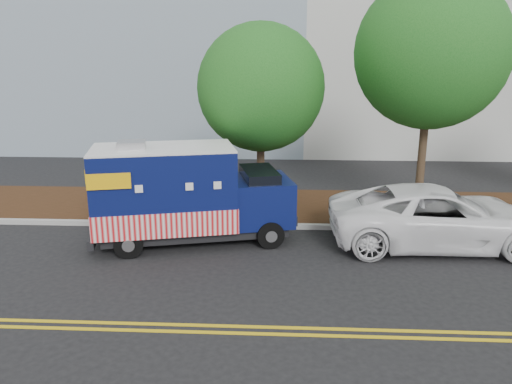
{
  "coord_description": "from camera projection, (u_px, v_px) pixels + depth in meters",
  "views": [
    {
      "loc": [
        0.88,
        -13.2,
        5.17
      ],
      "look_at": [
        0.16,
        0.6,
        1.38
      ],
      "focal_mm": 35.0,
      "sensor_mm": 36.0,
      "label": 1
    }
  ],
  "objects": [
    {
      "name": "centerline_far",
      "position": [
        233.0,
        333.0,
        9.6
      ],
      "size": [
        120.0,
        0.1,
        0.01
      ],
      "primitive_type": "cube",
      "color": "gold",
      "rests_on": "ground"
    },
    {
      "name": "ground",
      "position": [
        249.0,
        244.0,
        14.13
      ],
      "size": [
        120.0,
        120.0,
        0.0
      ],
      "primitive_type": "plane",
      "color": "black",
      "rests_on": "ground"
    },
    {
      "name": "mulch_strip",
      "position": [
        256.0,
        206.0,
        17.48
      ],
      "size": [
        120.0,
        4.0,
        0.15
      ],
      "primitive_type": "cube",
      "color": "black",
      "rests_on": "ground"
    },
    {
      "name": "centerline_near",
      "position": [
        235.0,
        326.0,
        9.84
      ],
      "size": [
        120.0,
        0.1,
        0.01
      ],
      "primitive_type": "cube",
      "color": "gold",
      "rests_on": "ground"
    },
    {
      "name": "curb",
      "position": [
        252.0,
        226.0,
        15.46
      ],
      "size": [
        120.0,
        0.18,
        0.15
      ],
      "primitive_type": "cube",
      "color": "#9E9E99",
      "rests_on": "ground"
    },
    {
      "name": "tree_c",
      "position": [
        431.0,
        53.0,
        15.35
      ],
      "size": [
        4.74,
        4.74,
        7.63
      ],
      "color": "#38281C",
      "rests_on": "ground"
    },
    {
      "name": "tree_b",
      "position": [
        261.0,
        88.0,
        16.06
      ],
      "size": [
        4.12,
        4.12,
        6.23
      ],
      "color": "#38281C",
      "rests_on": "ground"
    },
    {
      "name": "white_car",
      "position": [
        438.0,
        217.0,
        13.87
      ],
      "size": [
        6.06,
        2.86,
        1.67
      ],
      "primitive_type": "imported",
      "rotation": [
        0.0,
        0.0,
        1.59
      ],
      "color": "white",
      "rests_on": "ground"
    },
    {
      "name": "sign_post",
      "position": [
        173.0,
        187.0,
        15.61
      ],
      "size": [
        0.06,
        0.06,
        2.4
      ],
      "primitive_type": "cube",
      "color": "#473828",
      "rests_on": "ground"
    },
    {
      "name": "food_truck",
      "position": [
        183.0,
        197.0,
        13.99
      ],
      "size": [
        5.93,
        3.28,
        2.96
      ],
      "rotation": [
        0.0,
        0.0,
        0.24
      ],
      "color": "black",
      "rests_on": "ground"
    }
  ]
}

